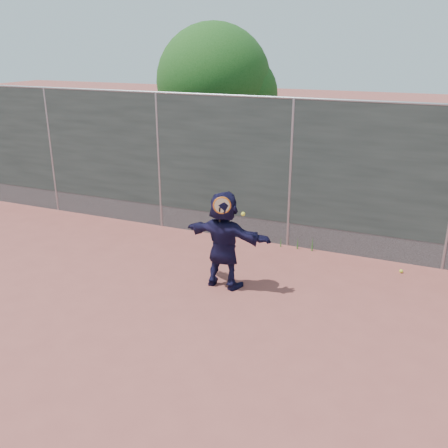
% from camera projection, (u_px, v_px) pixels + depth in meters
% --- Properties ---
extents(ground, '(80.00, 80.00, 0.00)m').
position_uv_depth(ground, '(221.00, 328.00, 7.41)').
color(ground, '#9E4C42').
rests_on(ground, ground).
extents(player, '(1.62, 0.65, 1.70)m').
position_uv_depth(player, '(224.00, 240.00, 8.43)').
color(player, '#151232').
rests_on(player, ground).
extents(ball_ground, '(0.07, 0.07, 0.07)m').
position_uv_depth(ball_ground, '(401.00, 271.00, 9.17)').
color(ball_ground, yellow).
rests_on(ball_ground, ground).
extents(fence, '(20.00, 0.06, 3.03)m').
position_uv_depth(fence, '(291.00, 171.00, 9.90)').
color(fence, '#38423D').
rests_on(fence, ground).
extents(swing_action, '(0.52, 0.15, 0.51)m').
position_uv_depth(swing_action, '(224.00, 207.00, 8.01)').
color(swing_action, orange).
rests_on(swing_action, ground).
extents(tree_left, '(3.15, 3.00, 4.53)m').
position_uv_depth(tree_left, '(220.00, 85.00, 13.12)').
color(tree_left, '#382314').
rests_on(tree_left, ground).
extents(weed_clump, '(0.68, 0.07, 0.30)m').
position_uv_depth(weed_clump, '(300.00, 243.00, 10.19)').
color(weed_clump, '#387226').
rests_on(weed_clump, ground).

